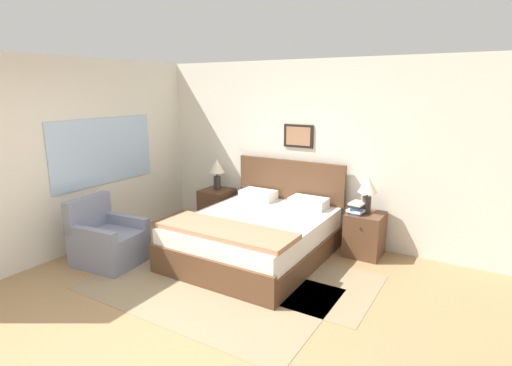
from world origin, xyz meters
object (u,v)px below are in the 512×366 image
object	(u,v)px
armchair	(107,241)
table_lamp_near_window	(217,169)
nightstand_by_door	(365,234)
table_lamp_by_door	(368,188)
nightstand_near_window	(217,207)
bed	(256,235)

from	to	relation	value
armchair	table_lamp_near_window	bearing A→B (deg)	165.11
nightstand_by_door	table_lamp_near_window	distance (m)	2.53
table_lamp_by_door	armchair	bearing A→B (deg)	-144.34
armchair	nightstand_near_window	world-z (taller)	armchair
armchair	nightstand_by_door	bearing A→B (deg)	119.04
bed	nightstand_by_door	distance (m)	1.46
nightstand_near_window	table_lamp_near_window	distance (m)	0.63
nightstand_near_window	nightstand_by_door	xyz separation A→B (m)	(2.45, 0.00, 0.00)
nightstand_by_door	table_lamp_by_door	bearing A→B (deg)	105.23
bed	table_lamp_near_window	world-z (taller)	bed
bed	nightstand_by_door	xyz separation A→B (m)	(1.23, 0.80, -0.01)
armchair	nightstand_by_door	size ratio (longest dim) A/B	1.45
armchair	table_lamp_near_window	distance (m)	2.10
bed	table_lamp_by_door	xyz separation A→B (m)	(1.22, 0.83, 0.62)
table_lamp_near_window	bed	bearing A→B (deg)	-33.91
nightstand_near_window	table_lamp_by_door	bearing A→B (deg)	0.67
bed	armchair	distance (m)	1.91
bed	table_lamp_by_door	world-z (taller)	bed
armchair	table_lamp_by_door	bearing A→B (deg)	119.52
armchair	nightstand_by_door	distance (m)	3.37
bed	table_lamp_by_door	distance (m)	1.60
table_lamp_near_window	nightstand_by_door	bearing A→B (deg)	-0.67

